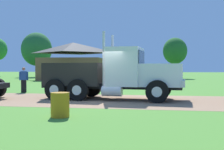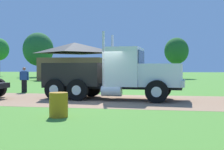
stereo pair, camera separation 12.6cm
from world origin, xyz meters
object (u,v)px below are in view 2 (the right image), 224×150
(steel_barrel, at_px, (59,105))
(visitor_far_side, at_px, (24,79))
(truck_foreground_white, at_px, (112,75))
(shed_building, at_px, (74,62))

(steel_barrel, bearing_deg, visitor_far_side, 122.82)
(truck_foreground_white, xyz_separation_m, shed_building, (-9.36, 23.38, 1.23))
(visitor_far_side, relative_size, shed_building, 0.19)
(steel_barrel, bearing_deg, shed_building, 106.28)
(truck_foreground_white, bearing_deg, visitor_far_side, 154.71)
(truck_foreground_white, xyz_separation_m, steel_barrel, (-0.83, -5.82, -0.88))
(truck_foreground_white, relative_size, steel_barrel, 9.14)
(truck_foreground_white, bearing_deg, steel_barrel, -98.16)
(shed_building, bearing_deg, visitor_far_side, -82.24)
(steel_barrel, relative_size, shed_building, 0.09)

